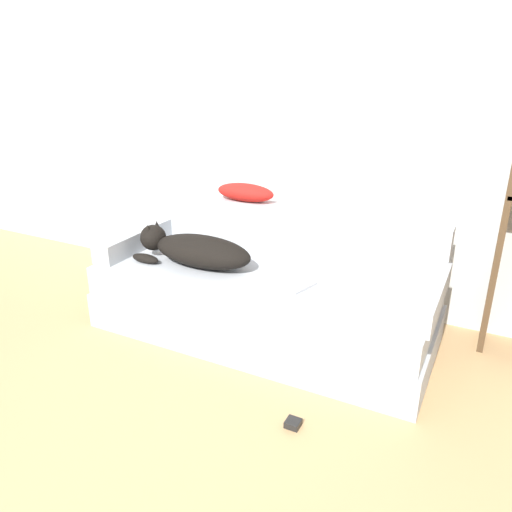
{
  "coord_description": "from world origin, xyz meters",
  "views": [
    {
      "loc": [
        1.4,
        -0.46,
        1.7
      ],
      "look_at": [
        0.12,
        2.05,
        0.58
      ],
      "focal_mm": 35.0,
      "sensor_mm": 36.0,
      "label": 1
    }
  ],
  "objects_px": {
    "couch": "(263,304)",
    "laptop": "(287,281)",
    "dog": "(195,249)",
    "throw_pillow": "(245,192)",
    "power_adapter": "(293,423)"
  },
  "relations": [
    {
      "from": "couch",
      "to": "throw_pillow",
      "type": "height_order",
      "value": "throw_pillow"
    },
    {
      "from": "power_adapter",
      "to": "throw_pillow",
      "type": "bearing_deg",
      "value": 127.32
    },
    {
      "from": "power_adapter",
      "to": "laptop",
      "type": "bearing_deg",
      "value": 116.51
    },
    {
      "from": "couch",
      "to": "power_adapter",
      "type": "xyz_separation_m",
      "value": [
        0.54,
        -0.75,
        -0.19
      ]
    },
    {
      "from": "laptop",
      "to": "throw_pillow",
      "type": "xyz_separation_m",
      "value": [
        -0.52,
        0.45,
        0.39
      ]
    },
    {
      "from": "couch",
      "to": "laptop",
      "type": "height_order",
      "value": "laptop"
    },
    {
      "from": "dog",
      "to": "laptop",
      "type": "bearing_deg",
      "value": 0.78
    },
    {
      "from": "couch",
      "to": "power_adapter",
      "type": "height_order",
      "value": "couch"
    },
    {
      "from": "dog",
      "to": "couch",
      "type": "bearing_deg",
      "value": 8.81
    },
    {
      "from": "couch",
      "to": "laptop",
      "type": "distance_m",
      "value": 0.31
    },
    {
      "from": "dog",
      "to": "throw_pillow",
      "type": "height_order",
      "value": "throw_pillow"
    },
    {
      "from": "couch",
      "to": "throw_pillow",
      "type": "distance_m",
      "value": 0.8
    },
    {
      "from": "dog",
      "to": "throw_pillow",
      "type": "relative_size",
      "value": 1.94
    },
    {
      "from": "laptop",
      "to": "couch",
      "type": "bearing_deg",
      "value": 179.16
    },
    {
      "from": "laptop",
      "to": "throw_pillow",
      "type": "bearing_deg",
      "value": 156.41
    }
  ]
}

